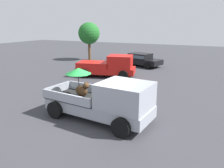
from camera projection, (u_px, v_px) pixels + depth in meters
ground_plane at (98, 118)px, 10.24m from camera, size 80.00×80.00×0.00m
pickup_truck_main at (106, 100)px, 9.77m from camera, size 5.21×2.66×2.26m
pickup_truck_red at (108, 66)px, 18.19m from camera, size 5.09×3.05×1.80m
parked_sedan_near at (141, 59)px, 22.83m from camera, size 4.62×2.92×1.33m
tree_by_lot at (89, 33)px, 26.30m from camera, size 2.58×2.58×4.49m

